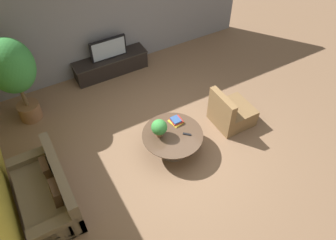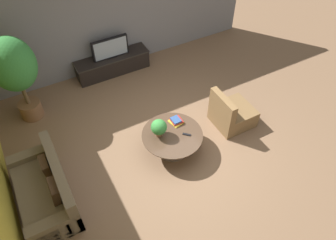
{
  "view_description": "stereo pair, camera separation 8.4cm",
  "coord_description": "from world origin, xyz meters",
  "views": [
    {
      "loc": [
        -2.27,
        -3.59,
        5.26
      ],
      "look_at": [
        -0.07,
        0.3,
        0.55
      ],
      "focal_mm": 35.0,
      "sensor_mm": 36.0,
      "label": 1
    },
    {
      "loc": [
        -2.2,
        -3.63,
        5.26
      ],
      "look_at": [
        -0.07,
        0.3,
        0.55
      ],
      "focal_mm": 35.0,
      "sensor_mm": 36.0,
      "label": 2
    }
  ],
  "objects": [
    {
      "name": "book_stack",
      "position": [
        0.09,
        0.25,
        0.49
      ],
      "size": [
        0.28,
        0.3,
        0.09
      ],
      "color": "gold",
      "rests_on": "coffee_table"
    },
    {
      "name": "coffee_table",
      "position": [
        -0.13,
        -0.0,
        0.32
      ],
      "size": [
        1.2,
        1.2,
        0.45
      ],
      "color": "#756656",
      "rests_on": "ground"
    },
    {
      "name": "remote_black",
      "position": [
        0.11,
        -0.14,
        0.46
      ],
      "size": [
        0.14,
        0.14,
        0.02
      ],
      "primitive_type": "cube",
      "rotation": [
        0.0,
        0.0,
        0.81
      ],
      "color": "black",
      "rests_on": "coffee_table"
    },
    {
      "name": "television",
      "position": [
        -0.23,
        2.94,
        0.72
      ],
      "size": [
        0.9,
        0.13,
        0.52
      ],
      "color": "black",
      "rests_on": "media_console"
    },
    {
      "name": "potted_palm_tall",
      "position": [
        -2.41,
        2.33,
        1.31
      ],
      "size": [
        0.92,
        0.92,
        1.99
      ],
      "color": "brown",
      "rests_on": "ground"
    },
    {
      "name": "couch_by_wall",
      "position": [
        -2.62,
        0.03,
        0.28
      ],
      "size": [
        0.84,
        1.72,
        0.84
      ],
      "rotation": [
        0.0,
        0.0,
        -1.57
      ],
      "color": "brown",
      "rests_on": "ground"
    },
    {
      "name": "media_console",
      "position": [
        -0.23,
        2.94,
        0.24
      ],
      "size": [
        1.87,
        0.5,
        0.47
      ],
      "color": "black",
      "rests_on": "ground"
    },
    {
      "name": "ground_plane",
      "position": [
        0.0,
        0.0,
        0.0
      ],
      "size": [
        24.0,
        24.0,
        0.0
      ],
      "primitive_type": "plane",
      "color": "brown"
    },
    {
      "name": "back_wall_stone",
      "position": [
        0.0,
        3.26,
        1.5
      ],
      "size": [
        7.4,
        0.12,
        3.0
      ],
      "primitive_type": "cube",
      "color": "slate",
      "rests_on": "ground"
    },
    {
      "name": "armchair_wicker",
      "position": [
        1.34,
        0.04,
        0.27
      ],
      "size": [
        0.8,
        0.76,
        0.86
      ],
      "rotation": [
        0.0,
        0.0,
        1.57
      ],
      "color": "brown",
      "rests_on": "ground"
    },
    {
      "name": "potted_plant_tabletop",
      "position": [
        -0.37,
        0.11,
        0.67
      ],
      "size": [
        0.31,
        0.31,
        0.38
      ],
      "color": "brown",
      "rests_on": "coffee_table"
    }
  ]
}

